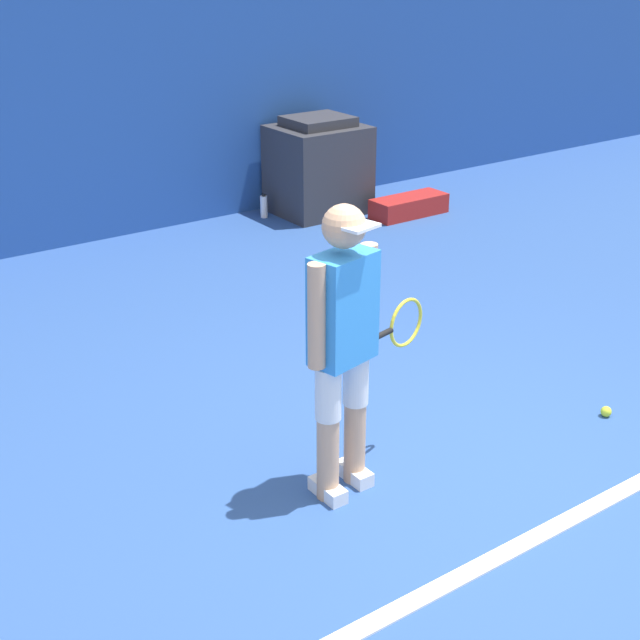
% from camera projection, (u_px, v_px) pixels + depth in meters
% --- Properties ---
extents(ground_plane, '(24.00, 24.00, 0.00)m').
position_uv_depth(ground_plane, '(471.00, 488.00, 4.89)').
color(ground_plane, '#2D5193').
extents(back_wall, '(24.00, 0.10, 3.01)m').
position_uv_depth(back_wall, '(79.00, 85.00, 8.23)').
color(back_wall, '#234C99').
rests_on(back_wall, ground_plane).
extents(court_baseline, '(21.60, 0.10, 0.01)m').
position_uv_depth(court_baseline, '(541.00, 534.00, 4.51)').
color(court_baseline, white).
rests_on(court_baseline, ground_plane).
extents(tennis_player, '(0.91, 0.33, 1.61)m').
position_uv_depth(tennis_player, '(344.00, 340.00, 4.54)').
color(tennis_player, tan).
rests_on(tennis_player, ground_plane).
extents(tennis_ball, '(0.07, 0.07, 0.07)m').
position_uv_depth(tennis_ball, '(606.00, 411.00, 5.60)').
color(tennis_ball, '#D1E533').
rests_on(tennis_ball, ground_plane).
extents(covered_chair, '(0.93, 0.80, 1.03)m').
position_uv_depth(covered_chair, '(318.00, 167.00, 9.51)').
color(covered_chair, '#333338').
rests_on(covered_chair, ground_plane).
extents(equipment_bag, '(0.86, 0.33, 0.21)m').
position_uv_depth(equipment_bag, '(409.00, 206.00, 9.53)').
color(equipment_bag, '#B2231E').
rests_on(equipment_bag, ground_plane).
extents(water_bottle, '(0.08, 0.08, 0.26)m').
position_uv_depth(water_bottle, '(264.00, 206.00, 9.46)').
color(water_bottle, white).
rests_on(water_bottle, ground_plane).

